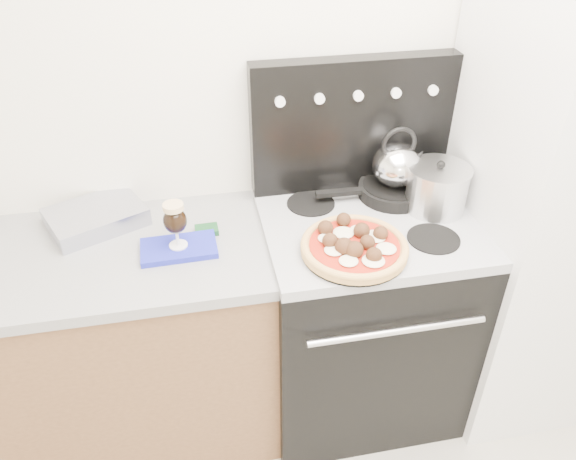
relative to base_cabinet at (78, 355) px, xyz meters
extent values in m
cube|color=silver|center=(1.02, 0.30, 0.82)|extent=(3.50, 0.01, 2.50)
cube|color=brown|center=(0.00, 0.00, 0.00)|extent=(1.45, 0.60, 0.86)
cube|color=gray|center=(0.00, 0.00, 0.45)|extent=(1.48, 0.63, 0.04)
cube|color=black|center=(1.10, -0.02, 0.01)|extent=(0.76, 0.65, 0.88)
cube|color=#ADADB2|center=(1.10, -0.02, 0.47)|extent=(0.76, 0.65, 0.04)
cube|color=black|center=(1.10, 0.25, 0.74)|extent=(0.76, 0.08, 0.50)
cube|color=silver|center=(1.80, -0.05, 0.52)|extent=(0.64, 0.68, 1.90)
cube|color=silver|center=(0.15, 0.17, 0.50)|extent=(0.39, 0.35, 0.06)
cube|color=#1F25B1|center=(0.43, -0.05, 0.48)|extent=(0.26, 0.15, 0.02)
cylinder|color=black|center=(1.00, -0.20, 0.50)|extent=(0.40, 0.40, 0.01)
cylinder|color=black|center=(1.25, 0.12, 0.51)|extent=(0.27, 0.27, 0.05)
cylinder|color=silver|center=(1.36, 0.01, 0.57)|extent=(0.26, 0.26, 0.16)
camera|label=1|loc=(0.50, -1.60, 1.61)|focal=35.00mm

